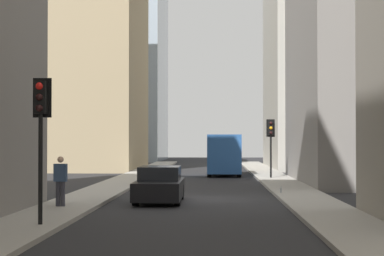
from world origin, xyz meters
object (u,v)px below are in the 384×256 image
sedan_black (160,186)px  discarded_bottle (281,190)px  pedestrian (60,179)px  delivery_truck (224,155)px  traffic_light_midblock (271,135)px  traffic_light_foreground (41,116)px

sedan_black → discarded_bottle: sedan_black is taller
pedestrian → discarded_bottle: pedestrian is taller
delivery_truck → traffic_light_midblock: 5.79m
traffic_light_midblock → discarded_bottle: size_ratio=13.46×
pedestrian → delivery_truck: bearing=-14.7°
sedan_black → traffic_light_midblock: (15.08, -5.67, 2.14)m
sedan_black → traffic_light_midblock: size_ratio=1.18×
traffic_light_foreground → pedestrian: 5.38m
traffic_light_midblock → pedestrian: 20.23m
traffic_light_foreground → delivery_truck: bearing=-11.0°
delivery_truck → pedestrian: bearing=165.3°
pedestrian → discarded_bottle: (6.19, -8.33, -0.84)m
delivery_truck → traffic_light_foreground: 28.44m
delivery_truck → pedestrian: (-22.93, 6.03, -0.37)m
sedan_black → traffic_light_foreground: 8.72m
traffic_light_midblock → discarded_bottle: (-11.90, 0.57, -2.56)m
traffic_light_foreground → discarded_bottle: size_ratio=14.97×
traffic_light_foreground → traffic_light_midblock: traffic_light_foreground is taller
traffic_light_foreground → pedestrian: (4.94, 0.62, -2.02)m
discarded_bottle → pedestrian: bearing=126.6°
traffic_light_foreground → traffic_light_midblock: 24.48m
sedan_black → discarded_bottle: size_ratio=15.93×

